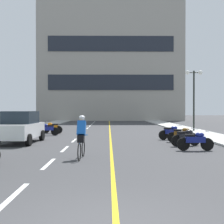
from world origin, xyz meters
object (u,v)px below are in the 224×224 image
motorcycle_3 (195,141)px  motorcycle_7 (47,129)px  motorcycle_4 (186,137)px  motorcycle_5 (182,134)px  street_lamp_mid (194,87)px  motorcycle_6 (171,132)px  motorcycle_8 (52,127)px  cyclist_rider (81,136)px  parked_car_near (21,127)px

motorcycle_3 → motorcycle_7: bearing=135.8°
motorcycle_4 → motorcycle_5: (0.20, 1.62, 0.00)m
street_lamp_mid → motorcycle_6: 7.98m
motorcycle_8 → cyclist_rider: (3.44, -12.50, 0.41)m
motorcycle_3 → cyclist_rider: (-5.11, -2.18, 0.41)m
motorcycle_7 → cyclist_rider: (3.43, -10.48, 0.41)m
motorcycle_3 → cyclist_rider: size_ratio=0.96×
motorcycle_6 → motorcycle_7: (-8.49, 3.09, 0.00)m
cyclist_rider → motorcycle_5: bearing=46.3°
motorcycle_4 → motorcycle_5: bearing=82.9°
motorcycle_7 → motorcycle_3: bearing=-44.2°
parked_car_near → motorcycle_6: size_ratio=2.54×
motorcycle_4 → motorcycle_8: size_ratio=0.98×
street_lamp_mid → cyclist_rider: 16.41m
motorcycle_4 → cyclist_rider: cyclist_rider is taller
motorcycle_6 → cyclist_rider: 8.96m
parked_car_near → motorcycle_4: 9.20m
parked_car_near → cyclist_rider: size_ratio=2.40×
motorcycle_5 → parked_car_near: bearing=-179.7°
motorcycle_3 → motorcycle_6: same height
motorcycle_4 → cyclist_rider: 6.48m
motorcycle_5 → motorcycle_6: 1.82m
street_lamp_mid → motorcycle_8: size_ratio=3.05×
motorcycle_3 → motorcycle_4: 1.77m
street_lamp_mid → motorcycle_5: (-2.98, -8.27, -3.38)m
street_lamp_mid → motorcycle_3: size_ratio=2.99×
motorcycle_8 → motorcycle_4: bearing=-45.0°
cyclist_rider → street_lamp_mid: bearing=59.0°
parked_car_near → motorcycle_6: 9.20m
motorcycle_5 → motorcycle_6: bearing=98.0°
street_lamp_mid → motorcycle_3: street_lamp_mid is taller
parked_car_near → motorcycle_4: (9.06, -1.57, -0.44)m
cyclist_rider → motorcycle_7: bearing=108.1°
parked_car_near → motorcycle_8: (0.50, 6.97, -0.44)m
cyclist_rider → motorcycle_4: bearing=37.7°
motorcycle_4 → motorcycle_6: size_ratio=0.98×
street_lamp_mid → motorcycle_6: street_lamp_mid is taller
motorcycle_5 → cyclist_rider: size_ratio=0.93×
motorcycle_5 → motorcycle_7: 10.02m
motorcycle_7 → cyclist_rider: bearing=-71.9°
motorcycle_8 → motorcycle_7: bearing=-89.7°
motorcycle_6 → motorcycle_8: bearing=149.0°
motorcycle_5 → cyclist_rider: cyclist_rider is taller
motorcycle_3 → motorcycle_8: size_ratio=1.02×
motorcycle_4 → motorcycle_6: (-0.05, 3.43, 0.00)m
street_lamp_mid → motorcycle_7: (-11.73, -3.37, -3.38)m
motorcycle_6 → motorcycle_5: bearing=-82.0°
parked_car_near → cyclist_rider: 6.79m
motorcycle_6 → motorcycle_8: same height
motorcycle_7 → motorcycle_8: 2.02m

